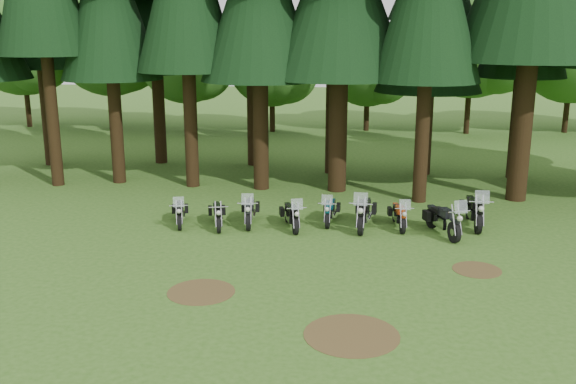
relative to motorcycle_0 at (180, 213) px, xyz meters
name	(u,v)px	position (x,y,z in m)	size (l,w,h in m)	color
ground	(320,269)	(5.24, -3.82, -0.42)	(120.00, 120.00, 0.00)	#305C1A
decid_0	(25,42)	(-16.86, 21.45, 5.48)	(8.00, 7.78, 10.00)	#2F200F
decid_1	(113,43)	(-10.75, 21.95, 5.41)	(7.91, 7.69, 9.88)	#2F200F
decid_2	(189,57)	(-5.20, 20.96, 4.54)	(6.72, 6.53, 8.40)	#2F200F
decid_3	(276,64)	(0.52, 21.31, 4.09)	(6.12, 5.95, 7.65)	#2F200F
decid_4	(372,66)	(6.81, 22.51, 3.95)	(5.93, 5.76, 7.41)	#2F200F
decid_5	(479,37)	(13.53, 21.90, 5.81)	(8.45, 8.21, 10.56)	#2F200F
dirt_patch_0	(201,292)	(2.24, -5.82, -0.41)	(1.80, 1.80, 0.01)	#4C3D1E
dirt_patch_1	(477,270)	(9.74, -3.32, -0.41)	(1.40, 1.40, 0.01)	#4C3D1E
dirt_patch_2	(352,335)	(6.24, -7.82, -0.41)	(2.20, 2.20, 0.01)	#4C3D1E
motorcycle_0	(180,213)	(0.00, 0.00, 0.00)	(0.75, 1.98, 1.25)	black
motorcycle_1	(218,215)	(1.39, -0.10, 0.00)	(0.66, 1.99, 0.83)	black
motorcycle_2	(250,212)	(2.45, 0.32, 0.04)	(0.55, 2.21, 1.39)	black
motorcycle_3	(291,216)	(3.98, 0.02, 0.02)	(0.86, 2.07, 1.32)	black
motorcycle_4	(330,211)	(5.27, 0.83, 0.01)	(0.43, 2.03, 1.27)	black
motorcycle_5	(364,213)	(6.47, 0.36, 0.10)	(0.60, 2.48, 1.56)	black
motorcycle_6	(399,216)	(7.69, 0.53, 0.01)	(0.52, 2.02, 1.27)	black
motorcycle_7	(443,221)	(9.11, -0.13, 0.08)	(1.11, 2.32, 1.50)	black
motorcycle_8	(474,211)	(10.31, 1.03, 0.11)	(0.47, 2.52, 1.59)	black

